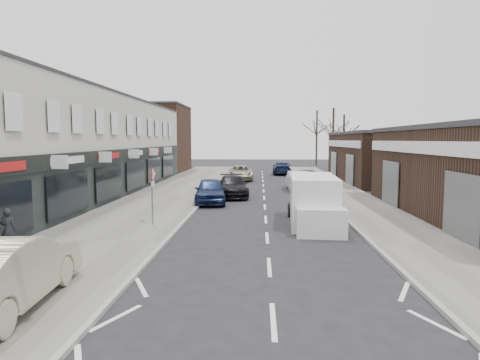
# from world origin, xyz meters

# --- Properties ---
(pavement_left) EXTENTS (5.50, 64.00, 0.12)m
(pavement_left) POSITION_xyz_m (-6.75, 22.00, 0.06)
(pavement_left) COLOR slate
(pavement_left) RESTS_ON ground
(pavement_right) EXTENTS (3.50, 64.00, 0.12)m
(pavement_right) POSITION_xyz_m (5.75, 22.00, 0.06)
(pavement_right) COLOR slate
(pavement_right) RESTS_ON ground
(shop_terrace_left) EXTENTS (8.00, 41.00, 7.10)m
(shop_terrace_left) POSITION_xyz_m (-13.50, 19.50, 3.55)
(shop_terrace_left) COLOR beige
(shop_terrace_left) RESTS_ON ground
(brick_block_far) EXTENTS (8.00, 10.00, 8.00)m
(brick_block_far) POSITION_xyz_m (-13.50, 45.00, 4.00)
(brick_block_far) COLOR #44291D
(brick_block_far) RESTS_ON ground
(right_unit_far) EXTENTS (10.00, 16.00, 4.50)m
(right_unit_far) POSITION_xyz_m (12.50, 34.00, 2.25)
(right_unit_far) COLOR #362318
(right_unit_far) RESTS_ON ground
(tree_far_a) EXTENTS (3.60, 3.60, 8.00)m
(tree_far_a) POSITION_xyz_m (9.00, 48.00, 0.00)
(tree_far_a) COLOR #382D26
(tree_far_a) RESTS_ON ground
(tree_far_b) EXTENTS (3.60, 3.60, 7.50)m
(tree_far_b) POSITION_xyz_m (11.50, 54.00, 0.00)
(tree_far_b) COLOR #382D26
(tree_far_b) RESTS_ON ground
(tree_far_c) EXTENTS (3.60, 3.60, 8.50)m
(tree_far_c) POSITION_xyz_m (8.50, 60.00, 0.00)
(tree_far_c) COLOR #382D26
(tree_far_c) RESTS_ON ground
(warning_sign) EXTENTS (0.12, 0.80, 2.70)m
(warning_sign) POSITION_xyz_m (-5.16, 12.00, 2.20)
(warning_sign) COLOR slate
(warning_sign) RESTS_ON pavement_left
(white_van) EXTENTS (2.33, 5.97, 2.28)m
(white_van) POSITION_xyz_m (2.21, 12.87, 1.08)
(white_van) COLOR white
(white_van) RESTS_ON ground
(sedan_on_pavement) EXTENTS (2.15, 5.26, 1.70)m
(sedan_on_pavement) POSITION_xyz_m (-6.16, 2.17, 0.97)
(sedan_on_pavement) COLOR #B6B191
(sedan_on_pavement) RESTS_ON pavement_left
(pedestrian) EXTENTS (0.57, 0.39, 1.51)m
(pedestrian) POSITION_xyz_m (-8.97, 7.03, 0.88)
(pedestrian) COLOR black
(pedestrian) RESTS_ON pavement_left
(parked_car_left_a) EXTENTS (2.29, 4.79, 1.58)m
(parked_car_left_a) POSITION_xyz_m (-3.40, 19.41, 0.79)
(parked_car_left_a) COLOR #152143
(parked_car_left_a) RESTS_ON ground
(parked_car_left_b) EXTENTS (2.55, 5.25, 1.47)m
(parked_car_left_b) POSITION_xyz_m (-2.20, 22.48, 0.74)
(parked_car_left_b) COLOR black
(parked_car_left_b) RESTS_ON ground
(parked_car_left_c) EXTENTS (2.64, 5.30, 1.44)m
(parked_car_left_c) POSITION_xyz_m (-2.20, 34.82, 0.72)
(parked_car_left_c) COLOR #A8A386
(parked_car_left_c) RESTS_ON ground
(parked_car_right_a) EXTENTS (1.68, 4.61, 1.51)m
(parked_car_right_a) POSITION_xyz_m (2.70, 26.87, 0.76)
(parked_car_right_a) COLOR silver
(parked_car_right_a) RESTS_ON ground
(parked_car_right_b) EXTENTS (2.10, 4.87, 1.64)m
(parked_car_right_b) POSITION_xyz_m (3.50, 27.99, 0.82)
(parked_car_right_b) COLOR black
(parked_car_right_b) RESTS_ON ground
(parked_car_right_c) EXTENTS (2.08, 4.99, 1.44)m
(parked_car_right_c) POSITION_xyz_m (2.20, 42.03, 0.72)
(parked_car_right_c) COLOR #121C39
(parked_car_right_c) RESTS_ON ground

